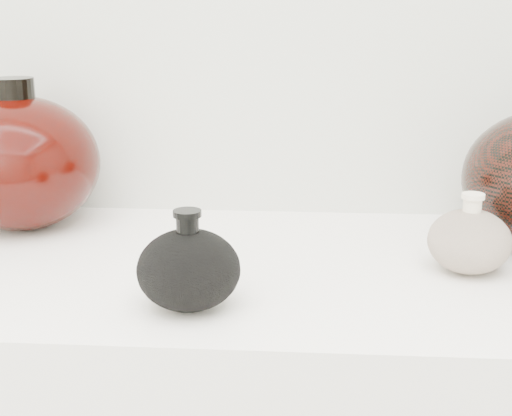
{
  "coord_description": "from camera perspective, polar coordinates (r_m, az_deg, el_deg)",
  "views": [
    {
      "loc": [
        0.04,
        0.06,
        1.23
      ],
      "look_at": [
        -0.03,
        0.92,
        0.99
      ],
      "focal_mm": 50.0,
      "sensor_mm": 36.0,
      "label": 1
    }
  ],
  "objects": [
    {
      "name": "left_round_pot",
      "position": [
        1.14,
        -18.35,
        3.5
      ],
      "size": [
        0.25,
        0.25,
        0.23
      ],
      "color": "black",
      "rests_on": "display_counter"
    },
    {
      "name": "black_gourd_vase",
      "position": [
        0.81,
        -5.41,
        -4.86
      ],
      "size": [
        0.14,
        0.14,
        0.12
      ],
      "color": "black",
      "rests_on": "display_counter"
    },
    {
      "name": "cream_gourd_vase",
      "position": [
        0.95,
        16.7,
        -2.51
      ],
      "size": [
        0.11,
        0.11,
        0.1
      ],
      "color": "beige",
      "rests_on": "display_counter"
    }
  ]
}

